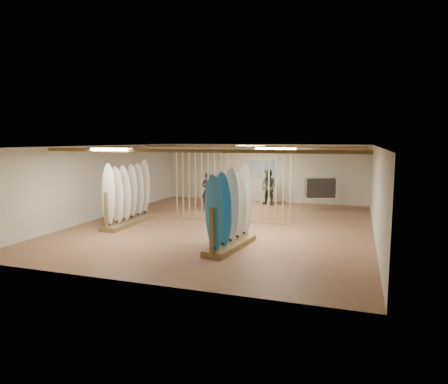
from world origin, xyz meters
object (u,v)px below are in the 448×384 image
(clothing_rack_b, at_px, (320,188))
(shopper_b, at_px, (269,185))
(clothing_rack_a, at_px, (225,186))
(rack_left, at_px, (128,204))
(shopper_a, at_px, (208,188))
(rack_right, at_px, (230,222))

(clothing_rack_b, distance_m, shopper_b, 2.39)
(clothing_rack_a, bearing_deg, shopper_b, 30.88)
(clothing_rack_a, bearing_deg, rack_left, -117.93)
(clothing_rack_a, distance_m, clothing_rack_b, 4.20)
(clothing_rack_b, height_order, shopper_b, shopper_b)
(rack_left, xyz_separation_m, clothing_rack_a, (2.12, 4.57, 0.21))
(shopper_a, relative_size, shopper_b, 0.97)
(clothing_rack_a, height_order, shopper_a, shopper_a)
(rack_right, height_order, clothing_rack_b, rack_right)
(clothing_rack_b, height_order, shopper_a, shopper_a)
(shopper_b, bearing_deg, shopper_a, -118.41)
(shopper_a, bearing_deg, rack_left, 62.95)
(rack_right, distance_m, shopper_b, 7.65)
(clothing_rack_b, xyz_separation_m, shopper_b, (-2.36, 0.35, 0.02))
(rack_left, xyz_separation_m, clothing_rack_b, (6.23, 5.40, 0.18))
(clothing_rack_a, bearing_deg, rack_right, -73.15)
(rack_left, distance_m, shopper_b, 6.93)
(rack_right, distance_m, clothing_rack_b, 7.50)
(clothing_rack_b, relative_size, shopper_a, 0.77)
(rack_right, xyz_separation_m, shopper_b, (-0.58, 7.63, 0.20))
(rack_left, distance_m, shopper_a, 4.18)
(rack_left, height_order, shopper_a, rack_left)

